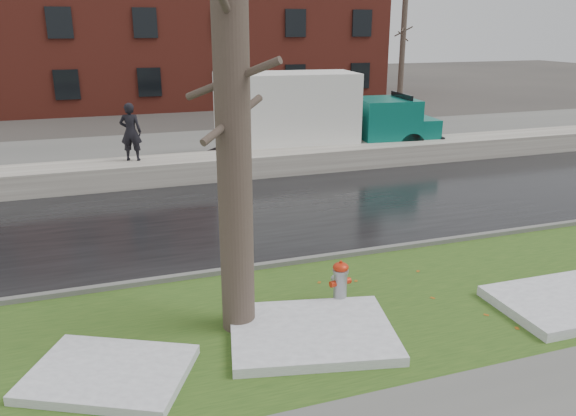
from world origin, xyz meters
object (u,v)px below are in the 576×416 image
object	(u,v)px
fire_hydrant	(340,281)
box_truck	(313,114)
worker	(131,132)
tree	(233,124)

from	to	relation	value
fire_hydrant	box_truck	xyz separation A→B (m)	(3.83, 11.16, 1.22)
box_truck	worker	xyz separation A→B (m)	(-6.67, -1.30, -0.05)
tree	box_truck	distance (m)	12.79
fire_hydrant	tree	world-z (taller)	tree
tree	box_truck	bearing A→B (deg)	63.08
tree	worker	distance (m)	10.20
tree	worker	bearing A→B (deg)	95.31
fire_hydrant	worker	size ratio (longest dim) A/B	0.47
fire_hydrant	worker	distance (m)	10.32
tree	worker	xyz separation A→B (m)	(-0.93, 10.00, -1.78)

